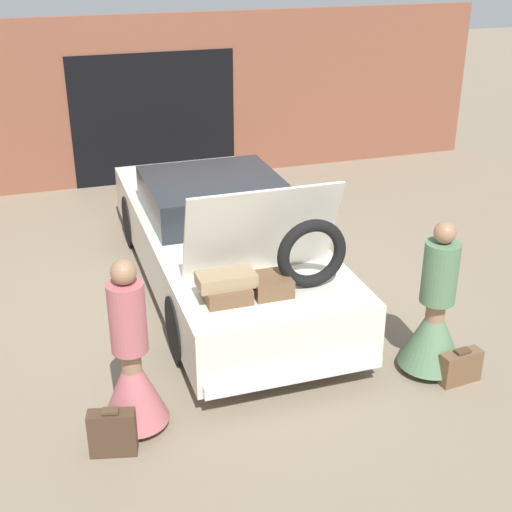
{
  "coord_description": "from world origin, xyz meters",
  "views": [
    {
      "loc": [
        -2.06,
        -7.72,
        4.08
      ],
      "look_at": [
        0.0,
        -1.39,
        0.99
      ],
      "focal_mm": 50.0,
      "sensor_mm": 36.0,
      "label": 1
    }
  ],
  "objects_px": {
    "person_right": "(434,320)",
    "suitcase_beside_right_person": "(460,367)",
    "car": "(221,240)",
    "suitcase_beside_left_person": "(113,433)",
    "person_left": "(132,371)"
  },
  "relations": [
    {
      "from": "person_left",
      "to": "suitcase_beside_left_person",
      "type": "xyz_separation_m",
      "value": [
        -0.24,
        -0.31,
        -0.38
      ]
    },
    {
      "from": "person_right",
      "to": "suitcase_beside_left_person",
      "type": "xyz_separation_m",
      "value": [
        -3.21,
        -0.29,
        -0.36
      ]
    },
    {
      "from": "car",
      "to": "suitcase_beside_left_person",
      "type": "height_order",
      "value": "car"
    },
    {
      "from": "suitcase_beside_right_person",
      "to": "person_right",
      "type": "bearing_deg",
      "value": 120.12
    },
    {
      "from": "car",
      "to": "person_right",
      "type": "bearing_deg",
      "value": -59.2
    },
    {
      "from": "person_right",
      "to": "suitcase_beside_right_person",
      "type": "height_order",
      "value": "person_right"
    },
    {
      "from": "person_left",
      "to": "person_right",
      "type": "height_order",
      "value": "person_left"
    },
    {
      "from": "person_right",
      "to": "suitcase_beside_right_person",
      "type": "relative_size",
      "value": 3.66
    },
    {
      "from": "person_right",
      "to": "suitcase_beside_right_person",
      "type": "bearing_deg",
      "value": -162.24
    },
    {
      "from": "suitcase_beside_left_person",
      "to": "suitcase_beside_right_person",
      "type": "xyz_separation_m",
      "value": [
        3.37,
        0.0,
        -0.04
      ]
    },
    {
      "from": "suitcase_beside_left_person",
      "to": "car",
      "type": "bearing_deg",
      "value": 58.15
    },
    {
      "from": "person_left",
      "to": "suitcase_beside_right_person",
      "type": "xyz_separation_m",
      "value": [
        3.13,
        -0.3,
        -0.42
      ]
    },
    {
      "from": "suitcase_beside_left_person",
      "to": "suitcase_beside_right_person",
      "type": "bearing_deg",
      "value": 0.05
    },
    {
      "from": "car",
      "to": "suitcase_beside_right_person",
      "type": "xyz_separation_m",
      "value": [
        1.65,
        -2.77,
        -0.43
      ]
    },
    {
      "from": "person_left",
      "to": "suitcase_beside_right_person",
      "type": "height_order",
      "value": "person_left"
    }
  ]
}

